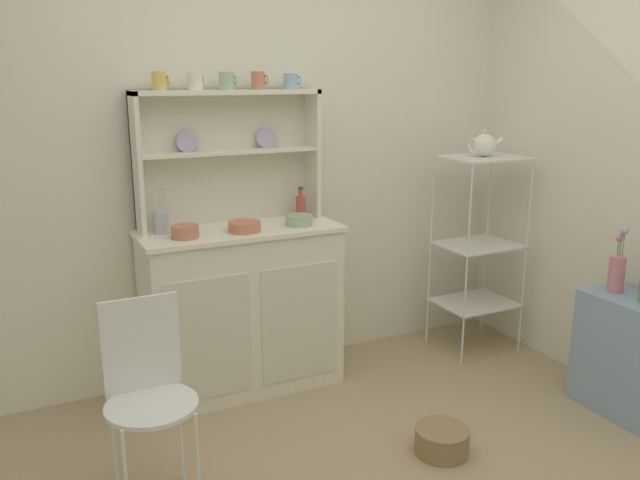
{
  "coord_description": "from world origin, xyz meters",
  "views": [
    {
      "loc": [
        -1.3,
        -1.78,
        1.69
      ],
      "look_at": [
        0.13,
        1.12,
        0.86
      ],
      "focal_mm": 36.13,
      "sensor_mm": 36.0,
      "label": 1
    }
  ],
  "objects_px": {
    "floor_basket": "(442,441)",
    "jam_bottle": "(301,206)",
    "hutch_shelf_unit": "(227,147)",
    "cup_gold_0": "(159,81)",
    "wire_chair": "(147,383)",
    "bakers_rack": "(479,234)",
    "porcelain_teapot": "(484,145)",
    "utensil_jar": "(161,222)",
    "bowl_mixing_large": "(185,232)",
    "side_shelf_blue": "(627,356)",
    "flower_vase": "(617,270)",
    "hutch_cabinet": "(242,307)"
  },
  "relations": [
    {
      "from": "wire_chair",
      "to": "bakers_rack",
      "type": "bearing_deg",
      "value": 8.04
    },
    {
      "from": "hutch_shelf_unit",
      "to": "flower_vase",
      "type": "bearing_deg",
      "value": -35.14
    },
    {
      "from": "hutch_shelf_unit",
      "to": "bakers_rack",
      "type": "relative_size",
      "value": 0.81
    },
    {
      "from": "flower_vase",
      "to": "jam_bottle",
      "type": "bearing_deg",
      "value": 139.28
    },
    {
      "from": "hutch_shelf_unit",
      "to": "bowl_mixing_large",
      "type": "xyz_separation_m",
      "value": [
        -0.31,
        -0.24,
        -0.38
      ]
    },
    {
      "from": "hutch_shelf_unit",
      "to": "flower_vase",
      "type": "xyz_separation_m",
      "value": [
        1.66,
        -1.17,
        -0.59
      ]
    },
    {
      "from": "hutch_shelf_unit",
      "to": "utensil_jar",
      "type": "relative_size",
      "value": 3.97
    },
    {
      "from": "wire_chair",
      "to": "floor_basket",
      "type": "xyz_separation_m",
      "value": [
        1.26,
        -0.25,
        -0.46
      ]
    },
    {
      "from": "jam_bottle",
      "to": "porcelain_teapot",
      "type": "relative_size",
      "value": 0.79
    },
    {
      "from": "utensil_jar",
      "to": "hutch_cabinet",
      "type": "bearing_deg",
      "value": -11.16
    },
    {
      "from": "porcelain_teapot",
      "to": "side_shelf_blue",
      "type": "bearing_deg",
      "value": -79.64
    },
    {
      "from": "utensil_jar",
      "to": "bowl_mixing_large",
      "type": "bearing_deg",
      "value": -61.26
    },
    {
      "from": "utensil_jar",
      "to": "flower_vase",
      "type": "xyz_separation_m",
      "value": [
        2.06,
        -1.08,
        -0.24
      ]
    },
    {
      "from": "cup_gold_0",
      "to": "flower_vase",
      "type": "distance_m",
      "value": 2.49
    },
    {
      "from": "utensil_jar",
      "to": "porcelain_teapot",
      "type": "relative_size",
      "value": 1.11
    },
    {
      "from": "hutch_cabinet",
      "to": "floor_basket",
      "type": "relative_size",
      "value": 4.27
    },
    {
      "from": "cup_gold_0",
      "to": "porcelain_teapot",
      "type": "bearing_deg",
      "value": -8.31
    },
    {
      "from": "bakers_rack",
      "to": "jam_bottle",
      "type": "xyz_separation_m",
      "value": [
        -1.09,
        0.23,
        0.23
      ]
    },
    {
      "from": "bakers_rack",
      "to": "side_shelf_blue",
      "type": "height_order",
      "value": "bakers_rack"
    },
    {
      "from": "bakers_rack",
      "to": "floor_basket",
      "type": "height_order",
      "value": "bakers_rack"
    },
    {
      "from": "hutch_shelf_unit",
      "to": "cup_gold_0",
      "type": "distance_m",
      "value": 0.49
    },
    {
      "from": "wire_chair",
      "to": "cup_gold_0",
      "type": "relative_size",
      "value": 9.28
    },
    {
      "from": "bakers_rack",
      "to": "cup_gold_0",
      "type": "distance_m",
      "value": 2.07
    },
    {
      "from": "hutch_cabinet",
      "to": "cup_gold_0",
      "type": "xyz_separation_m",
      "value": [
        -0.35,
        0.12,
        1.2
      ]
    },
    {
      "from": "hutch_cabinet",
      "to": "utensil_jar",
      "type": "distance_m",
      "value": 0.64
    },
    {
      "from": "porcelain_teapot",
      "to": "hutch_shelf_unit",
      "type": "bearing_deg",
      "value": 168.22
    },
    {
      "from": "bakers_rack",
      "to": "bowl_mixing_large",
      "type": "relative_size",
      "value": 8.86
    },
    {
      "from": "cup_gold_0",
      "to": "hutch_cabinet",
      "type": "bearing_deg",
      "value": -19.34
    },
    {
      "from": "hutch_shelf_unit",
      "to": "floor_basket",
      "type": "distance_m",
      "value": 1.83
    },
    {
      "from": "bowl_mixing_large",
      "to": "wire_chair",
      "type": "bearing_deg",
      "value": -116.74
    },
    {
      "from": "hutch_cabinet",
      "to": "jam_bottle",
      "type": "bearing_deg",
      "value": 12.37
    },
    {
      "from": "porcelain_teapot",
      "to": "flower_vase",
      "type": "height_order",
      "value": "porcelain_teapot"
    },
    {
      "from": "cup_gold_0",
      "to": "porcelain_teapot",
      "type": "height_order",
      "value": "cup_gold_0"
    },
    {
      "from": "floor_basket",
      "to": "jam_bottle",
      "type": "distance_m",
      "value": 1.46
    },
    {
      "from": "bakers_rack",
      "to": "floor_basket",
      "type": "xyz_separation_m",
      "value": [
        -0.89,
        -0.88,
        -0.69
      ]
    },
    {
      "from": "floor_basket",
      "to": "porcelain_teapot",
      "type": "distance_m",
      "value": 1.76
    },
    {
      "from": "hutch_cabinet",
      "to": "floor_basket",
      "type": "xyz_separation_m",
      "value": [
        0.59,
        -1.03,
        -0.4
      ]
    },
    {
      "from": "utensil_jar",
      "to": "hutch_shelf_unit",
      "type": "bearing_deg",
      "value": 12.4
    },
    {
      "from": "flower_vase",
      "to": "bakers_rack",
      "type": "bearing_deg",
      "value": 101.74
    },
    {
      "from": "side_shelf_blue",
      "to": "cup_gold_0",
      "type": "height_order",
      "value": "cup_gold_0"
    },
    {
      "from": "bowl_mixing_large",
      "to": "jam_bottle",
      "type": "height_order",
      "value": "jam_bottle"
    },
    {
      "from": "floor_basket",
      "to": "jam_bottle",
      "type": "bearing_deg",
      "value": 100.05
    },
    {
      "from": "floor_basket",
      "to": "porcelain_teapot",
      "type": "xyz_separation_m",
      "value": [
        0.89,
        0.88,
        1.23
      ]
    },
    {
      "from": "wire_chair",
      "to": "flower_vase",
      "type": "bearing_deg",
      "value": -13.95
    },
    {
      "from": "side_shelf_blue",
      "to": "floor_basket",
      "type": "relative_size",
      "value": 2.46
    },
    {
      "from": "hutch_cabinet",
      "to": "jam_bottle",
      "type": "xyz_separation_m",
      "value": [
        0.39,
        0.09,
        0.51
      ]
    },
    {
      "from": "hutch_cabinet",
      "to": "hutch_shelf_unit",
      "type": "relative_size",
      "value": 1.07
    },
    {
      "from": "hutch_cabinet",
      "to": "hutch_shelf_unit",
      "type": "xyz_separation_m",
      "value": [
        -0.0,
        0.16,
        0.85
      ]
    },
    {
      "from": "bakers_rack",
      "to": "jam_bottle",
      "type": "bearing_deg",
      "value": 168.01
    },
    {
      "from": "hutch_shelf_unit",
      "to": "bakers_rack",
      "type": "bearing_deg",
      "value": -11.77
    }
  ]
}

